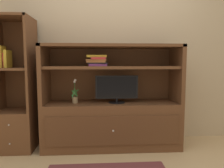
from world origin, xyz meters
TOP-DOWN VIEW (x-y plane):
  - ground_plane at (0.00, 0.00)m, footprint 8.00×8.00m
  - painted_rear_wall at (0.00, 0.75)m, footprint 6.00×0.10m
  - media_console at (0.00, 0.40)m, footprint 1.80×0.55m
  - tv_monitor at (0.06, 0.35)m, footprint 0.56×0.21m
  - potted_plant at (-0.49, 0.37)m, footprint 0.10×0.10m
  - magazine_stack at (-0.19, 0.39)m, footprint 0.29×0.32m
  - bookshelf_tall at (-1.26, 0.41)m, footprint 0.48×0.49m
  - upright_book_row at (-1.37, 0.40)m, footprint 0.13×0.18m

SIDE VIEW (x-z plane):
  - ground_plane at x=0.00m, z-range 0.00..0.00m
  - media_console at x=0.00m, z-range -0.23..1.13m
  - bookshelf_tall at x=-1.26m, z-range -0.30..1.41m
  - potted_plant at x=-0.49m, z-range 0.53..0.86m
  - tv_monitor at x=0.06m, z-range 0.61..0.98m
  - magazine_stack at x=-0.19m, z-range 1.09..1.24m
  - upright_book_row at x=-1.37m, z-range 1.05..1.33m
  - painted_rear_wall at x=0.00m, z-range 0.00..2.80m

